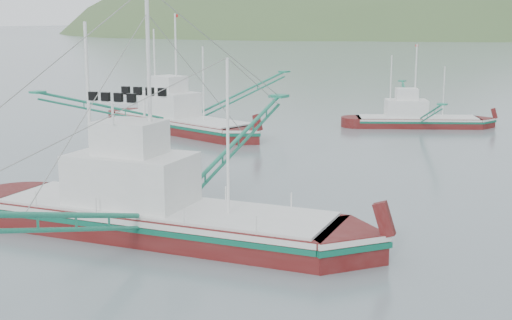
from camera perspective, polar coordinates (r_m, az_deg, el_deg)
The scene contains 5 objects.
ground at distance 32.32m, azimuth -5.78°, elevation -7.36°, with size 1200.00×1200.00×0.00m, color slate.
main_boat at distance 34.32m, azimuth -7.79°, elevation -2.53°, with size 17.71×30.85×12.59m.
bg_boat_left at distance 65.42m, azimuth -6.14°, elevation 4.00°, with size 16.13×27.98×11.45m.
bg_boat_far at distance 69.44m, azimuth 12.79°, elevation 4.04°, with size 13.65×19.26×8.44m.
headland_left at distance 432.60m, azimuth 5.22°, elevation 10.03°, with size 448.00×308.00×210.00m, color #415D30.
Camera 1 is at (19.10, -23.92, 10.39)m, focal length 50.00 mm.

